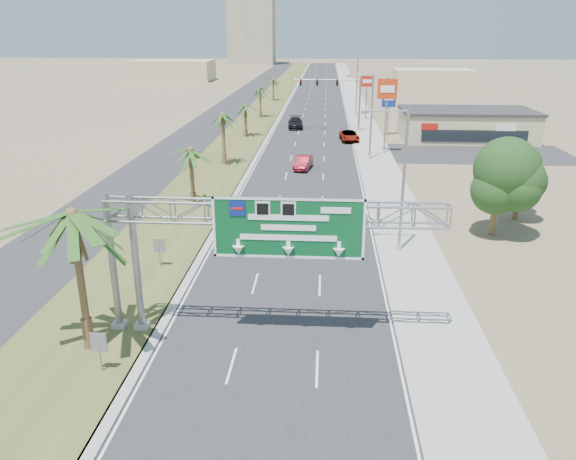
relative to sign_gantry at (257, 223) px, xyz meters
The scene contains 30 objects.
road 100.26m from the sign_gantry, 89.39° to the left, with size 12.00×300.00×0.02m, color #28282B.
sidewalk_right 100.71m from the sign_gantry, 84.54° to the left, with size 4.00×300.00×0.10m, color #9E9B93.
median_grass 100.65m from the sign_gantry, 95.10° to the left, with size 7.00×300.00×0.12m, color #485023.
opposing_road 101.51m from the sign_gantry, 99.05° to the left, with size 8.00×300.00×0.02m, color #28282B.
sign_gantry is the anchor object (origin of this frame).
palm_near 8.41m from the sign_gantry, 166.68° to the right, with size 5.70×5.70×8.35m.
palm_row_b 23.66m from the sign_gantry, 110.92° to the left, with size 3.99×3.99×5.95m.
palm_row_c 39.00m from the sign_gantry, 102.50° to the left, with size 3.99×3.99×6.75m.
palm_row_d 56.73m from the sign_gantry, 98.56° to the left, with size 3.99×3.99×5.45m.
palm_row_e 75.55m from the sign_gantry, 96.41° to the left, with size 3.99×3.99×6.15m.
palm_row_f 100.44m from the sign_gantry, 94.82° to the left, with size 3.99×3.99×5.75m.
streetlight_near 14.75m from the sign_gantry, 55.30° to the left, with size 3.27×0.44×10.00m.
streetlight_mid 42.92m from the sign_gantry, 78.76° to the left, with size 3.27×0.44×10.00m.
streetlight_far 78.53m from the sign_gantry, 83.89° to the left, with size 3.27×0.44×10.00m.
signal_mast 62.37m from the sign_gantry, 84.26° to the left, with size 10.28×0.71×8.00m.
store_building 60.77m from the sign_gantry, 67.64° to the left, with size 18.00×10.00×4.00m, color tan.
oak_near 22.77m from the sign_gantry, 45.02° to the left, with size 4.50×4.50×6.80m.
oak_far 27.77m from the sign_gantry, 46.48° to the left, with size 3.50×3.50×5.60m.
median_signback_a 9.06m from the sign_gantry, 149.77° to the right, with size 0.75×0.08×2.08m.
median_signback_b 11.90m from the sign_gantry, 132.65° to the left, with size 0.75×0.08×2.08m.
tower_distant 242.33m from the sign_gantry, 97.34° to the left, with size 20.00×16.00×35.00m, color gray.
building_distant_left 156.40m from the sign_gantry, 106.32° to the left, with size 24.00×14.00×6.00m, color tan.
building_distant_right 133.78m from the sign_gantry, 76.57° to the left, with size 20.00×12.00×5.00m, color tan.
car_left_lane 16.79m from the sign_gantry, 98.25° to the left, with size 1.70×4.23×1.44m, color black.
car_mid_lane 36.93m from the sign_gantry, 88.81° to the left, with size 1.55×4.44×1.46m, color maroon.
car_right_lane 54.38m from the sign_gantry, 83.07° to the left, with size 2.41×5.22×1.45m, color gray.
car_far 64.52m from the sign_gantry, 91.46° to the left, with size 2.31×5.68×1.65m, color black.
pole_sign_red_near 46.88m from the sign_gantry, 76.90° to the left, with size 2.42×0.57×9.40m.
pole_sign_blue 60.00m from the sign_gantry, 78.19° to the left, with size 2.02×0.61×7.36m.
pole_sign_red_far 74.43m from the sign_gantry, 82.23° to the left, with size 2.22×0.63×7.65m.
Camera 1 is at (2.15, -15.33, 14.82)m, focal length 35.00 mm.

